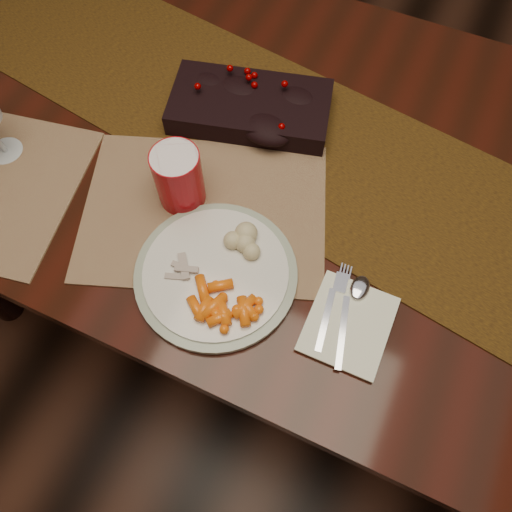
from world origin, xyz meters
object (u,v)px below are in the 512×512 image
at_px(dinner_plate, 216,273).
at_px(mashed_potatoes, 244,237).
at_px(placemat_main, 204,211).
at_px(turkey_shreds, 183,271).
at_px(red_cup, 179,178).
at_px(centerpiece, 250,104).
at_px(napkin, 349,324).
at_px(dining_table, 294,245).
at_px(baby_carrots, 224,302).

bearing_deg(dinner_plate, mashed_potatoes, 73.62).
xyz_separation_m(placemat_main, turkey_shreds, (0.03, -0.14, 0.02)).
height_order(turkey_shreds, red_cup, red_cup).
relative_size(centerpiece, placemat_main, 0.71).
bearing_deg(red_cup, dinner_plate, -42.71).
bearing_deg(napkin, placemat_main, 162.14).
height_order(dining_table, red_cup, red_cup).
xyz_separation_m(turkey_shreds, red_cup, (-0.08, 0.15, 0.04)).
relative_size(placemat_main, baby_carrots, 4.37).
distance_m(placemat_main, baby_carrots, 0.20).
relative_size(dining_table, dinner_plate, 6.22).
relative_size(mashed_potatoes, turkey_shreds, 1.08).
bearing_deg(mashed_potatoes, turkey_shreds, -125.28).
xyz_separation_m(dinner_plate, turkey_shreds, (-0.05, -0.03, 0.01)).
distance_m(mashed_potatoes, red_cup, 0.16).
height_order(dinner_plate, napkin, dinner_plate).
bearing_deg(dining_table, dinner_plate, -98.78).
xyz_separation_m(baby_carrots, napkin, (0.21, 0.06, -0.02)).
bearing_deg(turkey_shreds, napkin, 7.20).
xyz_separation_m(mashed_potatoes, napkin, (0.22, -0.06, -0.03)).
bearing_deg(turkey_shreds, placemat_main, 103.21).
bearing_deg(baby_carrots, dinner_plate, 130.49).
bearing_deg(napkin, centerpiece, 133.79).
height_order(mashed_potatoes, red_cup, red_cup).
relative_size(dining_table, turkey_shreds, 25.84).
distance_m(mashed_potatoes, napkin, 0.23).
bearing_deg(placemat_main, red_cup, 147.42).
xyz_separation_m(placemat_main, mashed_potatoes, (0.10, -0.04, 0.04)).
xyz_separation_m(centerpiece, placemat_main, (0.02, -0.25, -0.03)).
height_order(baby_carrots, napkin, baby_carrots).
relative_size(centerpiece, red_cup, 2.67).
height_order(placemat_main, mashed_potatoes, mashed_potatoes).
distance_m(baby_carrots, mashed_potatoes, 0.12).
height_order(dining_table, centerpiece, centerpiece).
height_order(baby_carrots, turkey_shreds, baby_carrots).
bearing_deg(turkey_shreds, baby_carrots, -13.61).
bearing_deg(dining_table, turkey_shreds, -106.03).
bearing_deg(mashed_potatoes, dinner_plate, -106.38).
height_order(dining_table, turkey_shreds, turkey_shreds).
bearing_deg(mashed_potatoes, napkin, -15.61).
bearing_deg(dinner_plate, dining_table, 81.22).
relative_size(centerpiece, mashed_potatoes, 4.36).
distance_m(centerpiece, mashed_potatoes, 0.32).
bearing_deg(centerpiece, red_cup, -97.47).
xyz_separation_m(dinner_plate, red_cup, (-0.13, 0.12, 0.05)).
distance_m(centerpiece, placemat_main, 0.26).
height_order(centerpiece, napkin, centerpiece).
xyz_separation_m(centerpiece, red_cup, (-0.03, -0.24, 0.03)).
bearing_deg(baby_carrots, dining_table, 88.80).
bearing_deg(dinner_plate, baby_carrots, -49.51).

